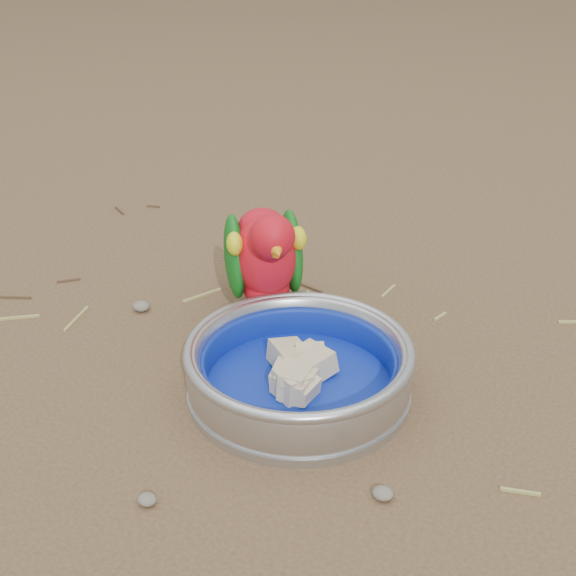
% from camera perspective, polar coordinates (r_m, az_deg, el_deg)
% --- Properties ---
extents(ground, '(60.00, 60.00, 0.00)m').
position_cam_1_polar(ground, '(0.86, -0.47, -7.81)').
color(ground, brown).
extents(food_bowl, '(0.24, 0.24, 0.02)m').
position_cam_1_polar(food_bowl, '(0.86, 0.78, -7.13)').
color(food_bowl, '#B2B2BA').
rests_on(food_bowl, ground).
extents(bowl_wall, '(0.24, 0.24, 0.04)m').
position_cam_1_polar(bowl_wall, '(0.85, 0.79, -5.48)').
color(bowl_wall, '#B2B2BA').
rests_on(bowl_wall, food_bowl).
extents(fruit_wedges, '(0.14, 0.14, 0.03)m').
position_cam_1_polar(fruit_wedges, '(0.85, 0.79, -5.87)').
color(fruit_wedges, beige).
rests_on(fruit_wedges, food_bowl).
extents(lory_parrot, '(0.19, 0.22, 0.16)m').
position_cam_1_polar(lory_parrot, '(0.95, -1.62, 1.56)').
color(lory_parrot, red).
rests_on(lory_parrot, ground).
extents(ground_debris, '(0.90, 0.80, 0.01)m').
position_cam_1_polar(ground_debris, '(0.91, -1.32, -5.25)').
color(ground_debris, tan).
rests_on(ground_debris, ground).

